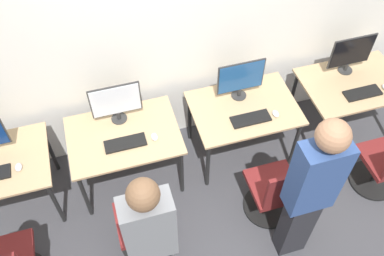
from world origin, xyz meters
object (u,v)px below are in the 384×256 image
(monitor_right, at_px, (241,79))
(office_chair_right, at_px, (275,193))
(monitor_far_right, at_px, (351,53))
(person_right, at_px, (310,191))
(keyboard_left, at_px, (125,143))
(office_chair_left, at_px, (144,228))
(keyboard_right, at_px, (251,119))
(person_left, at_px, (151,239))
(keyboard_far_right, at_px, (363,93))
(mouse_left, at_px, (154,137))
(mouse_right, at_px, (276,114))
(mouse_far_left, at_px, (19,167))
(monitor_left, at_px, (116,102))

(monitor_right, xyz_separation_m, office_chair_right, (0.03, -0.96, -0.58))
(monitor_right, relative_size, monitor_far_right, 1.00)
(office_chair_right, bearing_deg, person_right, -85.41)
(keyboard_left, distance_m, office_chair_left, 0.77)
(keyboard_right, bearing_deg, person_left, -139.85)
(office_chair_right, distance_m, keyboard_far_right, 1.37)
(mouse_left, height_order, keyboard_right, mouse_left)
(mouse_left, relative_size, office_chair_right, 0.10)
(mouse_left, bearing_deg, office_chair_right, -35.38)
(keyboard_far_right, bearing_deg, keyboard_right, 179.89)
(person_left, xyz_separation_m, person_right, (1.24, -0.00, 0.09))
(monitor_right, relative_size, keyboard_far_right, 1.23)
(keyboard_far_right, bearing_deg, keyboard_left, 178.67)
(office_chair_left, xyz_separation_m, monitor_far_right, (2.40, 0.98, 0.58))
(person_left, bearing_deg, mouse_right, 34.54)
(office_chair_left, height_order, monitor_far_right, monitor_far_right)
(keyboard_right, height_order, person_right, person_right)
(office_chair_left, xyz_separation_m, monitor_right, (1.21, 0.96, 0.58))
(mouse_far_left, bearing_deg, keyboard_far_right, -0.99)
(monitor_right, relative_size, mouse_right, 5.17)
(person_left, distance_m, keyboard_right, 1.56)
(mouse_far_left, height_order, mouse_right, same)
(office_chair_left, height_order, keyboard_right, office_chair_left)
(keyboard_right, distance_m, mouse_right, 0.25)
(keyboard_right, relative_size, monitor_far_right, 0.81)
(person_right, height_order, keyboard_far_right, person_right)
(office_chair_left, bearing_deg, mouse_far_left, 143.25)
(person_left, bearing_deg, mouse_far_left, 131.80)
(mouse_right, distance_m, monitor_far_right, 1.03)
(monitor_right, relative_size, person_right, 0.26)
(mouse_left, bearing_deg, keyboard_right, -2.71)
(monitor_right, bearing_deg, person_right, -87.40)
(monitor_left, distance_m, office_chair_right, 1.68)
(mouse_far_left, bearing_deg, person_left, -48.20)
(keyboard_right, bearing_deg, monitor_far_right, 16.27)
(mouse_right, bearing_deg, monitor_left, 165.49)
(keyboard_left, xyz_separation_m, office_chair_left, (-0.01, -0.68, -0.35))
(mouse_far_left, bearing_deg, keyboard_left, -0.13)
(person_left, distance_m, monitor_right, 1.77)
(monitor_left, relative_size, keyboard_right, 1.23)
(mouse_far_left, height_order, office_chair_left, office_chair_left)
(mouse_far_left, xyz_separation_m, office_chair_right, (2.16, -0.69, -0.36))
(mouse_left, distance_m, monitor_far_right, 2.15)
(keyboard_right, distance_m, monitor_far_right, 1.26)
(monitor_right, distance_m, person_right, 1.32)
(keyboard_right, bearing_deg, mouse_right, -2.56)
(monitor_left, relative_size, mouse_right, 5.17)
(monitor_left, relative_size, person_left, 0.28)
(mouse_far_left, relative_size, keyboard_far_right, 0.24)
(mouse_left, xyz_separation_m, monitor_right, (0.92, 0.28, 0.22))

